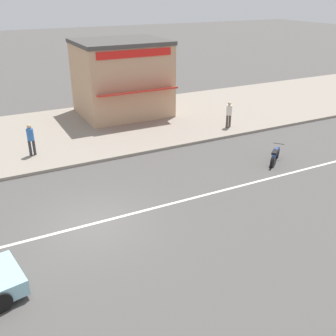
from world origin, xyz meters
name	(u,v)px	position (x,y,z in m)	size (l,w,h in m)	color
ground_plane	(92,224)	(0.00, 0.00, 0.00)	(160.00, 160.00, 0.00)	#4C4947
lane_centre_stripe	(92,224)	(0.00, 0.00, 0.00)	(50.40, 0.14, 0.01)	silver
kerb_strip	(39,137)	(0.00, 10.27, 0.07)	(68.00, 10.00, 0.15)	gray
motorcycle_1	(275,154)	(9.77, 1.32, 0.42)	(1.56, 1.23, 0.80)	black
pedestrian_near_clock	(31,137)	(-0.81, 7.42, 1.10)	(0.34, 0.34, 1.63)	#333338
pedestrian_by_shop	(229,113)	(10.62, 6.52, 1.07)	(0.34, 0.34, 1.59)	#4C4238
shopfront_mid_block	(122,78)	(6.00, 12.27, 2.55)	(5.68, 5.63, 4.80)	tan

